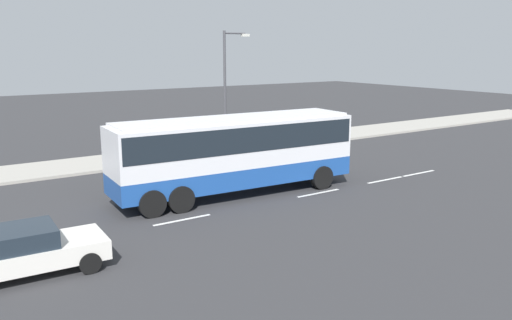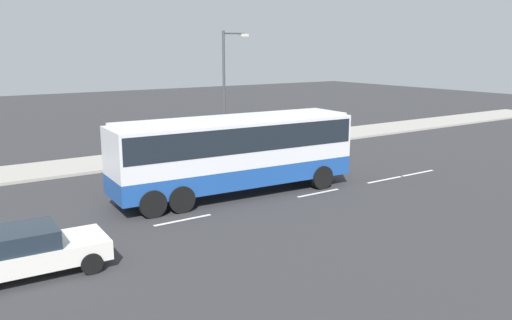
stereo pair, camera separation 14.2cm
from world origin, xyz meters
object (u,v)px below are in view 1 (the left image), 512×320
coach_bus (235,147)px  pedestrian_near_curb (139,142)px  pedestrian_at_crossing (164,144)px  street_lamp (227,84)px  car_white_minivan (23,250)px

coach_bus → pedestrian_near_curb: coach_bus is taller
pedestrian_at_crossing → street_lamp: bearing=60.6°
coach_bus → car_white_minivan: (-9.54, -3.89, -1.40)m
car_white_minivan → coach_bus: bearing=24.6°
coach_bus → street_lamp: 9.22m
coach_bus → street_lamp: street_lamp is taller
car_white_minivan → street_lamp: 18.50m
coach_bus → pedestrian_at_crossing: (0.23, 8.26, -1.13)m
pedestrian_near_curb → car_white_minivan: bearing=111.5°
car_white_minivan → pedestrian_at_crossing: (9.77, 12.15, 0.27)m
coach_bus → pedestrian_near_curb: size_ratio=6.32×
car_white_minivan → street_lamp: bearing=42.8°
car_white_minivan → pedestrian_at_crossing: bearing=53.6°
street_lamp → coach_bus: bearing=-118.6°
coach_bus → pedestrian_at_crossing: coach_bus is taller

